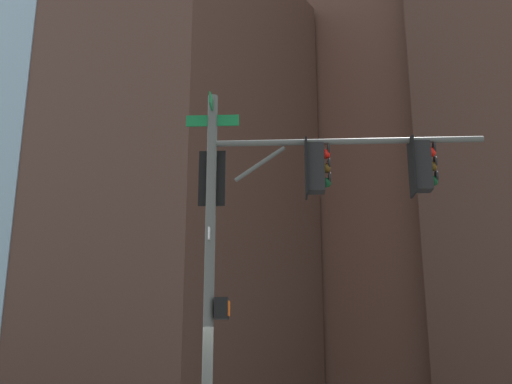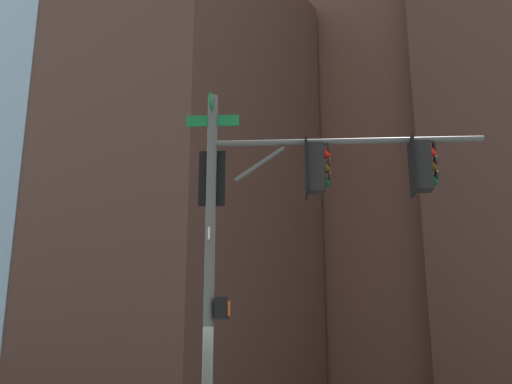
# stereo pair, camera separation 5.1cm
# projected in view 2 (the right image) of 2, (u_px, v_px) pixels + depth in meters

# --- Properties ---
(signal_pole_assembly) EXTENTS (5.33, 3.06, 7.21)m
(signal_pole_assembly) POSITION_uv_depth(u_px,v_px,m) (280.00, 203.00, 12.05)
(signal_pole_assembly) COLOR #4C514C
(signal_pole_assembly) RESTS_ON ground_plane
(building_brick_nearside) EXTENTS (21.33, 19.92, 36.01)m
(building_brick_nearside) POSITION_uv_depth(u_px,v_px,m) (162.00, 170.00, 53.35)
(building_brick_nearside) COLOR #4C3328
(building_brick_nearside) RESTS_ON ground_plane
(building_brick_midblock) EXTENTS (19.79, 19.08, 48.73)m
(building_brick_midblock) POSITION_uv_depth(u_px,v_px,m) (423.00, 135.00, 62.77)
(building_brick_midblock) COLOR brown
(building_brick_midblock) RESTS_ON ground_plane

